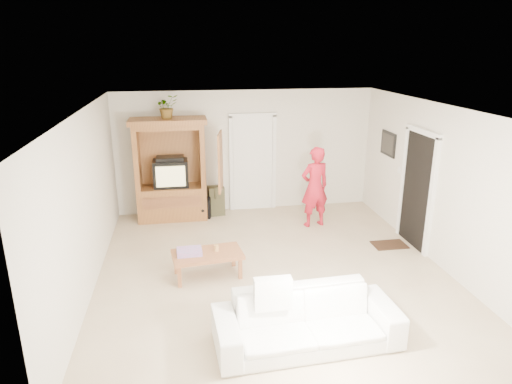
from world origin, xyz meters
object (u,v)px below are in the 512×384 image
(sofa, at_px, (307,320))
(man, at_px, (315,187))
(coffee_table, at_px, (207,256))
(armoire, at_px, (172,176))

(sofa, bearing_deg, man, 69.65)
(coffee_table, bearing_deg, man, 31.83)
(sofa, distance_m, coffee_table, 2.19)
(armoire, relative_size, sofa, 0.95)
(armoire, relative_size, man, 1.30)
(man, relative_size, sofa, 0.73)
(sofa, relative_size, coffee_table, 1.94)
(man, bearing_deg, armoire, -29.90)
(armoire, relative_size, coffee_table, 1.84)
(sofa, bearing_deg, coffee_table, 116.44)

